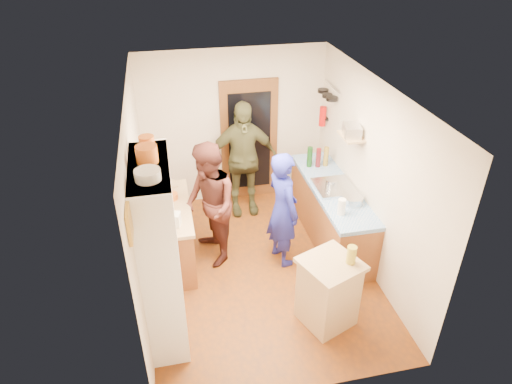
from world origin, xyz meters
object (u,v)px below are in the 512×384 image
object	(u,v)px
right_counter_base	(330,214)
person_hob	(286,210)
island_base	(328,294)
person_left	(210,203)
person_back	(243,159)
hutch_body	(160,254)

from	to	relation	value
right_counter_base	person_hob	size ratio (longest dim) A/B	1.29
island_base	person_hob	world-z (taller)	person_hob
right_counter_base	person_left	bearing A→B (deg)	-177.32
island_base	person_left	distance (m)	1.99
person_back	person_left	bearing A→B (deg)	-120.68
right_counter_base	island_base	bearing A→B (deg)	-110.93
person_hob	island_base	bearing A→B (deg)	173.54
hutch_body	person_back	world-z (taller)	hutch_body
hutch_body	island_base	distance (m)	2.02
right_counter_base	person_hob	distance (m)	0.99
island_base	hutch_body	bearing A→B (deg)	170.46
person_hob	person_left	world-z (taller)	person_left
island_base	person_back	xyz separation A→B (m)	(-0.52, 2.62, 0.53)
island_base	person_hob	size ratio (longest dim) A/B	0.51
island_base	right_counter_base	bearing A→B (deg)	69.07
island_base	person_back	size ratio (longest dim) A/B	0.45
right_counter_base	person_left	xyz separation A→B (m)	(-1.81, -0.08, 0.48)
person_hob	person_back	size ratio (longest dim) A/B	0.88
island_base	person_left	world-z (taller)	person_left
island_base	person_left	bearing A→B (deg)	127.78
person_left	person_back	xyz separation A→B (m)	(0.66, 1.09, 0.06)
person_left	hutch_body	bearing A→B (deg)	-39.75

